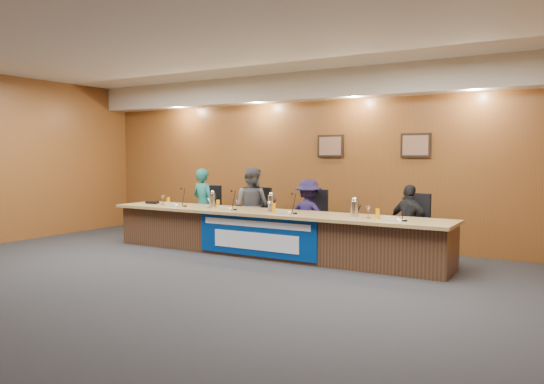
{
  "coord_description": "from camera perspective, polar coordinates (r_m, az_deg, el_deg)",
  "views": [
    {
      "loc": [
        4.58,
        -5.13,
        1.7
      ],
      "look_at": [
        -0.14,
        2.73,
        1.04
      ],
      "focal_mm": 35.0,
      "sensor_mm": 36.0,
      "label": 1
    }
  ],
  "objects": [
    {
      "name": "floor",
      "position": [
        7.08,
        -10.64,
        -9.86
      ],
      "size": [
        10.0,
        10.0,
        0.0
      ],
      "primitive_type": "plane",
      "color": "black",
      "rests_on": "ground"
    },
    {
      "name": "ceiling",
      "position": [
        7.03,
        -11.0,
        16.34
      ],
      "size": [
        10.0,
        8.0,
        0.04
      ],
      "primitive_type": "cube",
      "color": "silver",
      "rests_on": "wall_back"
    },
    {
      "name": "wall_back",
      "position": [
        10.21,
        4.34,
        3.53
      ],
      "size": [
        10.0,
        0.04,
        3.2
      ],
      "primitive_type": "cube",
      "color": "brown",
      "rests_on": "floor"
    },
    {
      "name": "soffit",
      "position": [
        10.06,
        3.73,
        11.23
      ],
      "size": [
        10.0,
        0.5,
        0.5
      ],
      "primitive_type": "cube",
      "color": "beige",
      "rests_on": "wall_back"
    },
    {
      "name": "dais_body",
      "position": [
        8.91,
        -0.34,
        -4.61
      ],
      "size": [
        6.0,
        0.8,
        0.7
      ],
      "primitive_type": "cube",
      "color": "#432A1A",
      "rests_on": "floor"
    },
    {
      "name": "dais_top",
      "position": [
        8.82,
        -0.51,
        -2.25
      ],
      "size": [
        6.1,
        0.95,
        0.05
      ],
      "primitive_type": "cube",
      "color": "#9A7A48",
      "rests_on": "dais_body"
    },
    {
      "name": "banner",
      "position": [
        8.56,
        -1.79,
        -4.77
      ],
      "size": [
        2.2,
        0.02,
        0.65
      ],
      "primitive_type": "cube",
      "color": "navy",
      "rests_on": "dais_body"
    },
    {
      "name": "banner_text_upper",
      "position": [
        8.52,
        -1.84,
        -3.45
      ],
      "size": [
        2.0,
        0.01,
        0.1
      ],
      "primitive_type": "cube",
      "color": "silver",
      "rests_on": "banner"
    },
    {
      "name": "banner_text_lower",
      "position": [
        8.56,
        -1.84,
        -5.31
      ],
      "size": [
        1.6,
        0.01,
        0.28
      ],
      "primitive_type": "cube",
      "color": "silver",
      "rests_on": "banner"
    },
    {
      "name": "wall_photo_left",
      "position": [
        10.01,
        6.32,
        4.93
      ],
      "size": [
        0.52,
        0.04,
        0.42
      ],
      "primitive_type": "cube",
      "color": "black",
      "rests_on": "wall_back"
    },
    {
      "name": "wall_photo_right",
      "position": [
        9.45,
        15.2,
        4.87
      ],
      "size": [
        0.52,
        0.04,
        0.42
      ],
      "primitive_type": "cube",
      "color": "black",
      "rests_on": "wall_back"
    },
    {
      "name": "panelist_a",
      "position": [
        10.43,
        -7.4,
        -1.38
      ],
      "size": [
        0.55,
        0.4,
        1.42
      ],
      "primitive_type": "imported",
      "rotation": [
        0.0,
        0.0,
        3.03
      ],
      "color": "#155750",
      "rests_on": "floor"
    },
    {
      "name": "panelist_b",
      "position": [
        9.77,
        -2.22,
        -1.6
      ],
      "size": [
        0.73,
        0.58,
        1.46
      ],
      "primitive_type": "imported",
      "rotation": [
        0.0,
        0.0,
        3.19
      ],
      "color": "#47474B",
      "rests_on": "floor"
    },
    {
      "name": "panelist_c",
      "position": [
        9.19,
        3.94,
        -2.58
      ],
      "size": [
        0.82,
        0.47,
        1.27
      ],
      "primitive_type": "imported",
      "rotation": [
        0.0,
        0.0,
        3.14
      ],
      "color": "#171034",
      "rests_on": "floor"
    },
    {
      "name": "panelist_d",
      "position": [
        8.55,
        14.57,
        -3.33
      ],
      "size": [
        0.77,
        0.47,
        1.23
      ],
      "primitive_type": "imported",
      "rotation": [
        0.0,
        0.0,
        2.88
      ],
      "color": "black",
      "rests_on": "floor"
    },
    {
      "name": "office_chair_a",
      "position": [
        10.53,
        -7.05,
        -2.58
      ],
      "size": [
        0.56,
        0.56,
        0.08
      ],
      "primitive_type": "cube",
      "rotation": [
        0.0,
        0.0,
        0.17
      ],
      "color": "black",
      "rests_on": "floor"
    },
    {
      "name": "office_chair_b",
      "position": [
        9.88,
        -1.9,
        -2.99
      ],
      "size": [
        0.61,
        0.61,
        0.08
      ],
      "primitive_type": "cube",
      "rotation": [
        0.0,
        0.0,
        -0.32
      ],
      "color": "black",
      "rests_on": "floor"
    },
    {
      "name": "office_chair_c",
      "position": [
        9.3,
        4.21,
        -3.45
      ],
      "size": [
        0.5,
        0.5,
        0.08
      ],
      "primitive_type": "cube",
      "rotation": [
        0.0,
        0.0,
        -0.04
      ],
      "color": "black",
      "rests_on": "floor"
    },
    {
      "name": "office_chair_d",
      "position": [
        8.66,
        14.74,
        -4.13
      ],
      "size": [
        0.56,
        0.56,
        0.08
      ],
      "primitive_type": "cube",
      "rotation": [
        0.0,
        0.0,
        -0.19
      ],
      "color": "black",
      "rests_on": "floor"
    },
    {
      "name": "nameplate_a",
      "position": [
        9.72,
        -10.87,
        -1.32
      ],
      "size": [
        0.24,
        0.08,
        0.1
      ],
      "primitive_type": "cube",
      "rotation": [
        0.31,
        0.0,
        0.0
      ],
      "color": "white",
      "rests_on": "dais_top"
    },
    {
      "name": "microphone_a",
      "position": [
        9.73,
        -9.33,
        -1.5
      ],
      "size": [
        0.07,
        0.07,
        0.02
      ],
      "primitive_type": "cylinder",
      "color": "black",
      "rests_on": "dais_top"
    },
    {
      "name": "juice_glass_a",
      "position": [
        10.05,
        -11.08,
        -0.97
      ],
      "size": [
        0.06,
        0.06,
        0.15
      ],
      "primitive_type": "cylinder",
      "color": "orange",
      "rests_on": "dais_top"
    },
    {
      "name": "water_glass_a",
      "position": [
        10.14,
        -11.66,
        -0.85
      ],
      "size": [
        0.08,
        0.08,
        0.18
      ],
      "primitive_type": "cylinder",
      "color": "silver",
      "rests_on": "dais_top"
    },
    {
      "name": "nameplate_b",
      "position": [
        9.02,
        -5.22,
        -1.67
      ],
      "size": [
        0.24,
        0.08,
        0.1
      ],
      "primitive_type": "cube",
      "rotation": [
        0.31,
        0.0,
        0.0
      ],
      "color": "white",
      "rests_on": "dais_top"
    },
    {
      "name": "microphone_b",
      "position": [
        9.02,
        -4.0,
        -1.89
      ],
      "size": [
        0.07,
        0.07,
        0.02
      ],
      "primitive_type": "cylinder",
      "color": "black",
      "rests_on": "dais_top"
    },
    {
      "name": "juice_glass_b",
      "position": [
        9.33,
        -5.82,
        -1.3
      ],
      "size": [
        0.06,
        0.06,
        0.15
      ],
      "primitive_type": "cylinder",
      "color": "orange",
      "rests_on": "dais_top"
    },
    {
      "name": "water_glass_b",
      "position": [
        9.42,
        -6.77,
        -1.17
      ],
      "size": [
        0.08,
        0.08,
        0.18
      ],
      "primitive_type": "cylinder",
      "color": "silver",
      "rests_on": "dais_top"
    },
    {
      "name": "nameplate_c",
      "position": [
        8.38,
        1.09,
        -2.1
      ],
      "size": [
        0.24,
        0.08,
        0.1
      ],
      "primitive_type": "cube",
      "rotation": [
        0.31,
        0.0,
        0.0
      ],
      "color": "white",
      "rests_on": "dais_top"
    },
    {
      "name": "microphone_c",
      "position": [
        8.43,
        2.51,
        -2.31
      ],
      "size": [
        0.07,
        0.07,
        0.02
      ],
      "primitive_type": "cylinder",
      "color": "black",
      "rests_on": "dais_top"
    },
    {
      "name": "juice_glass_c",
      "position": [
        8.65,
        0.19,
        -1.71
      ],
      "size": [
        0.06,
        0.06,
        0.15
      ],
      "primitive_type": "cylinder",
      "color": "orange",
      "rests_on": "dais_top"
    },
    {
      "name": "water_glass_c",
      "position": [
        8.76,
        -0.31,
        -1.53
      ],
      "size": [
        0.08,
        0.08,
        0.18
      ],
      "primitive_type": "cylinder",
      "color": "silver",
      "rests_on": "dais_top"
    },
    {
      "name": "nameplate_d",
      "position": [
        7.68,
        12.47,
        -2.76
      ],
      "size": [
        0.24,
        0.08,
        0.1
      ],
      "primitive_type": "cube",
      "rotation": [
        0.31,
        0.0,
        0.0
      ],
      "color": "white",
      "rests_on": "dais_top"
    },
    {
      "name": "microphone_d",
      "position": [
        7.73,
        14.1,
        -3.01
      ],
      "size": [
        0.07,
        0.07,
        0.02
      ],
      "primitive_type": "cylinder",
      "color": "black",
      "rests_on": "dais_top"
    },
    {
      "name": "juice_glass_d",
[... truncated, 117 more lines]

